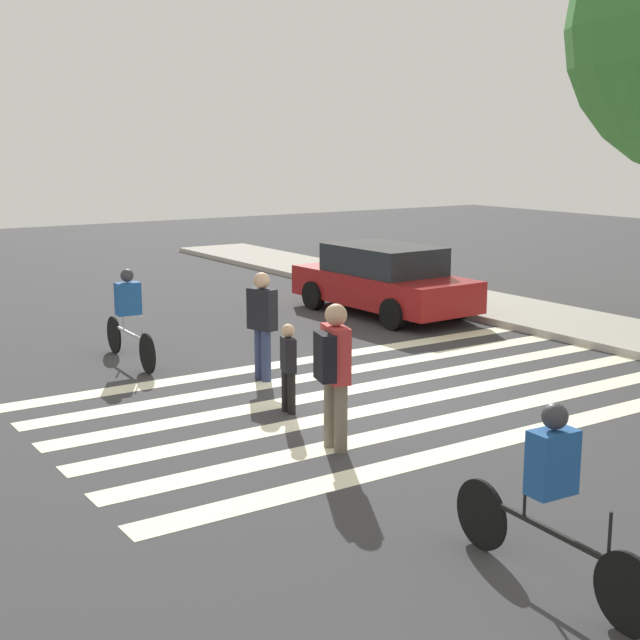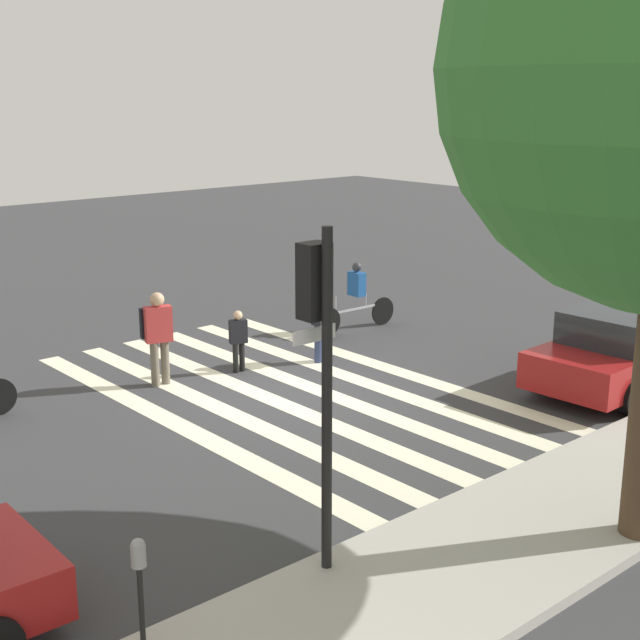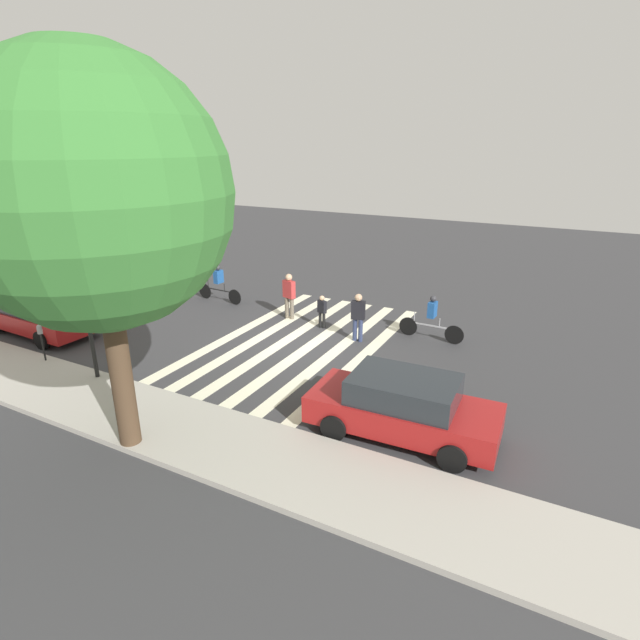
% 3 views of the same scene
% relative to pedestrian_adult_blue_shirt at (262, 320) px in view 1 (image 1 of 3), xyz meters
% --- Properties ---
extents(ground_plane, '(60.00, 60.00, 0.00)m').
position_rel_pedestrian_adult_blue_shirt_xyz_m(ground_plane, '(1.74, 1.06, -0.97)').
color(ground_plane, '#38383A').
extents(crosswalk_stripes, '(5.32, 10.00, 0.01)m').
position_rel_pedestrian_adult_blue_shirt_xyz_m(crosswalk_stripes, '(1.74, 1.06, -0.97)').
color(crosswalk_stripes, '#F2EDCC').
rests_on(crosswalk_stripes, ground_plane).
extents(pedestrian_adult_blue_shirt, '(0.52, 0.34, 1.72)m').
position_rel_pedestrian_adult_blue_shirt_xyz_m(pedestrian_adult_blue_shirt, '(0.00, 0.00, 0.00)').
color(pedestrian_adult_blue_shirt, navy).
rests_on(pedestrian_adult_blue_shirt, ground_plane).
extents(pedestrian_adult_tall_backpack, '(0.38, 0.26, 1.26)m').
position_rel_pedestrian_adult_blue_shirt_xyz_m(pedestrian_adult_tall_backpack, '(1.70, -0.57, -0.26)').
color(pedestrian_adult_tall_backpack, black).
rests_on(pedestrian_adult_tall_backpack, ground_plane).
extents(pedestrian_adult_yellow_jacket, '(0.54, 0.51, 1.81)m').
position_rel_pedestrian_adult_blue_shirt_xyz_m(pedestrian_adult_yellow_jacket, '(3.32, -0.93, 0.09)').
color(pedestrian_adult_yellow_jacket, '#6B6051').
rests_on(pedestrian_adult_yellow_jacket, ground_plane).
extents(cyclist_mid_street, '(2.33, 0.41, 1.62)m').
position_rel_pedestrian_adult_blue_shirt_xyz_m(cyclist_mid_street, '(-2.22, -1.32, -0.10)').
color(cyclist_mid_street, black).
rests_on(cyclist_mid_street, ground_plane).
extents(cyclist_near_curb, '(2.36, 0.41, 1.61)m').
position_rel_pedestrian_adult_blue_shirt_xyz_m(cyclist_near_curb, '(7.13, -1.36, -0.11)').
color(cyclist_near_curb, black).
rests_on(cyclist_near_curb, ground_plane).
extents(car_parked_far_curb, '(4.50, 2.09, 1.51)m').
position_rel_pedestrian_adult_blue_shirt_xyz_m(car_parked_far_curb, '(-3.31, 4.93, -0.20)').
color(car_parked_far_curb, maroon).
rests_on(car_parked_far_curb, ground_plane).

